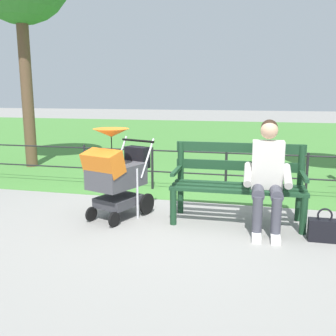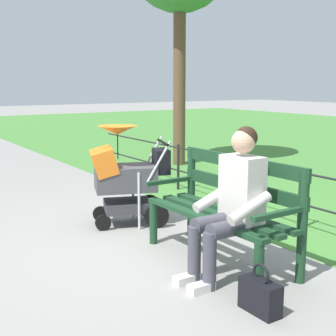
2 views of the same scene
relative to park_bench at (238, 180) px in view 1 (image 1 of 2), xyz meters
name	(u,v)px [view 1 (image 1 of 2)]	position (x,y,z in m)	size (l,w,h in m)	color
ground_plane	(168,218)	(0.86, 0.12, -0.53)	(60.00, 60.00, 0.00)	gray
grass_lawn	(227,138)	(0.86, -8.68, -0.52)	(40.00, 16.00, 0.01)	#478438
park_bench	(238,180)	(0.00, 0.00, 0.00)	(1.61, 0.63, 0.96)	#193D23
person_on_bench	(268,173)	(-0.34, 0.22, 0.15)	(0.54, 0.74, 1.28)	#42424C
stroller	(116,173)	(1.49, 0.26, 0.07)	(0.76, 0.99, 1.15)	black
handbag	(324,230)	(-0.95, 0.47, -0.40)	(0.32, 0.14, 0.37)	black
park_fence	(219,167)	(0.37, -1.28, -0.10)	(8.47, 0.04, 0.70)	black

